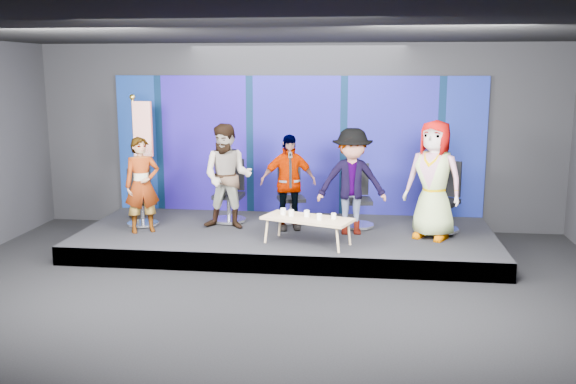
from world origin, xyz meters
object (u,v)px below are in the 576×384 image
(chair_b, at_px, (230,201))
(coffee_table, at_px, (307,220))
(chair_e, at_px, (441,208))
(panelist_d, at_px, (352,182))
(mug_c, at_px, (307,213))
(chair_d, at_px, (357,206))
(panelist_e, at_px, (434,180))
(panelist_b, at_px, (228,177))
(chair_a, at_px, (142,207))
(panelist_a, at_px, (142,185))
(flag_stand, at_px, (140,153))
(mug_a, at_px, (283,211))
(mug_b, at_px, (291,213))
(panelist_c, at_px, (288,182))
(mug_d, at_px, (319,217))
(mug_e, at_px, (334,216))
(chair_c, at_px, (291,204))

(chair_b, bearing_deg, coffee_table, -39.14)
(chair_b, height_order, chair_e, chair_e)
(panelist_d, relative_size, mug_c, 17.41)
(chair_d, height_order, panelist_e, panelist_e)
(panelist_b, distance_m, panelist_d, 2.13)
(chair_a, xyz_separation_m, chair_b, (1.48, 0.47, 0.04))
(panelist_a, xyz_separation_m, panelist_d, (3.50, 0.31, 0.08))
(flag_stand, bearing_deg, mug_a, -16.19)
(mug_b, bearing_deg, panelist_c, 100.42)
(panelist_b, xyz_separation_m, flag_stand, (-1.75, 0.56, 0.30))
(chair_e, height_order, mug_b, chair_e)
(chair_d, distance_m, mug_d, 1.49)
(coffee_table, xyz_separation_m, mug_a, (-0.41, 0.15, 0.09))
(chair_a, height_order, panelist_d, panelist_d)
(chair_a, relative_size, chair_b, 0.89)
(mug_a, xyz_separation_m, mug_e, (0.82, -0.19, -0.01))
(chair_a, bearing_deg, mug_b, -46.24)
(chair_a, distance_m, mug_c, 3.13)
(mug_d, bearing_deg, mug_c, 137.55)
(panelist_c, distance_m, chair_d, 1.30)
(mug_c, bearing_deg, panelist_d, 44.90)
(panelist_d, distance_m, coffee_table, 1.11)
(panelist_d, bearing_deg, panelist_a, 177.41)
(mug_e, height_order, flag_stand, flag_stand)
(chair_e, bearing_deg, mug_a, -133.51)
(panelist_a, xyz_separation_m, panelist_e, (4.82, 0.21, 0.16))
(panelist_b, distance_m, flag_stand, 1.86)
(chair_b, bearing_deg, chair_c, 5.59)
(chair_a, xyz_separation_m, mug_e, (3.45, -0.93, 0.15))
(chair_a, relative_size, mug_d, 10.28)
(chair_d, relative_size, mug_d, 11.31)
(panelist_a, bearing_deg, flag_stand, 81.17)
(chair_a, bearing_deg, panelist_e, -32.45)
(panelist_c, relative_size, mug_b, 16.16)
(mug_c, bearing_deg, chair_e, 25.57)
(panelist_a, bearing_deg, mug_e, -37.74)
(chair_a, relative_size, coffee_table, 0.66)
(panelist_a, distance_m, chair_d, 3.70)
(coffee_table, height_order, mug_a, mug_a)
(mug_a, bearing_deg, coffee_table, -20.03)
(coffee_table, bearing_deg, flag_stand, 156.25)
(chair_e, distance_m, mug_e, 2.11)
(panelist_a, distance_m, chair_e, 5.08)
(chair_d, distance_m, chair_e, 1.44)
(panelist_a, bearing_deg, chair_e, -21.81)
(panelist_b, height_order, chair_d, panelist_b)
(panelist_c, distance_m, coffee_table, 1.10)
(mug_a, bearing_deg, chair_e, 20.45)
(chair_c, relative_size, chair_d, 0.93)
(mug_b, relative_size, mug_d, 1.05)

